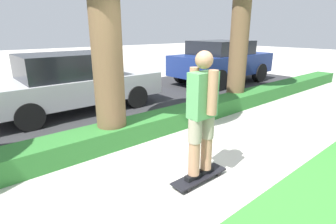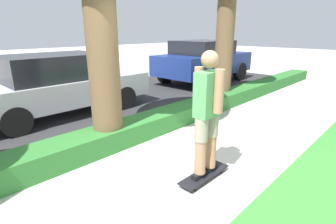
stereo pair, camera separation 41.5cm
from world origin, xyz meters
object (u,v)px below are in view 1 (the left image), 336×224
parked_car_middle (73,82)px  parked_car_rear (222,61)px  skateboard (199,176)px  skater_person (202,113)px

parked_car_middle → parked_car_rear: (5.94, 0.01, 0.11)m
skateboard → parked_car_middle: bearing=89.9°
skater_person → skateboard: bearing=-45.0°
skateboard → skater_person: 0.92m
parked_car_middle → parked_car_rear: parked_car_rear is taller
parked_car_middle → parked_car_rear: bearing=0.3°
skateboard → skater_person: (-0.00, 0.00, 0.92)m
parked_car_rear → skater_person: bearing=-143.7°
parked_car_middle → parked_car_rear: size_ratio=1.03×
parked_car_middle → skater_person: bearing=-89.9°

